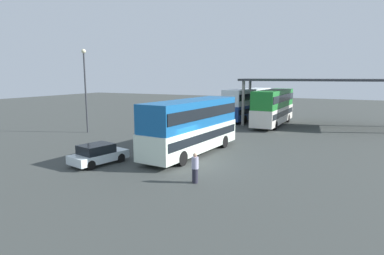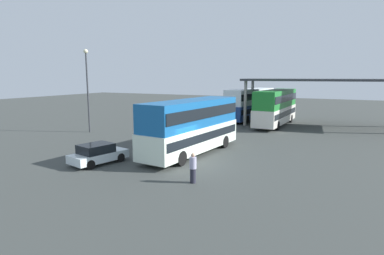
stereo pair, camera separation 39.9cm
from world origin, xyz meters
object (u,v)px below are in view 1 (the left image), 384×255
Objects in this scene: parked_hatchback at (98,154)px; lamppost_tall at (85,81)px; double_decker_near_canopy at (248,103)px; pedestrian_waiting at (195,168)px; double_decker_mid_row at (273,106)px; double_decker_main at (192,124)px.

lamppost_tall reaches higher than parked_hatchback.
double_decker_near_canopy is 1.31× the size of lamppost_tall.
double_decker_near_canopy is at bearing 97.48° from pedestrian_waiting.
lamppost_tall is (-16.33, -13.29, 2.98)m from double_decker_mid_row.
pedestrian_waiting is (0.43, -22.93, -1.45)m from double_decker_mid_row.
parked_hatchback is 23.36m from double_decker_mid_row.
pedestrian_waiting is at bearing -29.91° from lamppost_tall.
parked_hatchback is at bearing 145.98° from double_decker_main.
double_decker_mid_row is 1.29× the size of lamppost_tall.
double_decker_main is at bearing -14.96° from lamppost_tall.
lamppost_tall is at bearing 131.61° from double_decker_mid_row.
double_decker_near_canopy is 5.37m from double_decker_mid_row.
double_decker_mid_row is at bearing 88.89° from pedestrian_waiting.
double_decker_mid_row is at bearing 39.14° from lamppost_tall.
lamppost_tall is at bearing 152.05° from double_decker_near_canopy.
double_decker_main is 1.23× the size of lamppost_tall.
double_decker_near_canopy is 1.02× the size of double_decker_mid_row.
lamppost_tall is at bearing 147.89° from pedestrian_waiting.
parked_hatchback is 13.72m from lamppost_tall.
pedestrian_waiting reaches higher than parked_hatchback.
lamppost_tall reaches higher than double_decker_mid_row.
double_decker_near_canopy is 26.85m from pedestrian_waiting.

